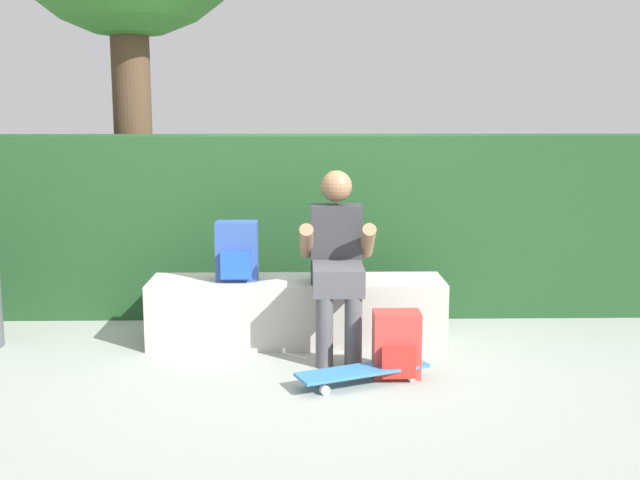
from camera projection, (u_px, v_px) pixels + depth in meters
name	position (u px, v px, depth m)	size (l,w,h in m)	color
ground_plane	(297.00, 355.00, 5.08)	(24.00, 24.00, 0.00)	gray
bench_main	(297.00, 311.00, 5.35)	(2.01, 0.48, 0.44)	#B4AEA6
person_skater	(337.00, 256.00, 5.07)	(0.49, 0.62, 1.19)	#333338
skateboard_near_person	(363.00, 371.00, 4.55)	(0.81, 0.50, 0.09)	teal
backpack_on_bench	(237.00, 252.00, 5.26)	(0.28, 0.23, 0.40)	#2D4C99
backpack_on_ground	(397.00, 346.00, 4.65)	(0.28, 0.23, 0.40)	#B23833
hedge_row	(304.00, 224.00, 6.16)	(5.70, 0.65, 1.40)	#1E4421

